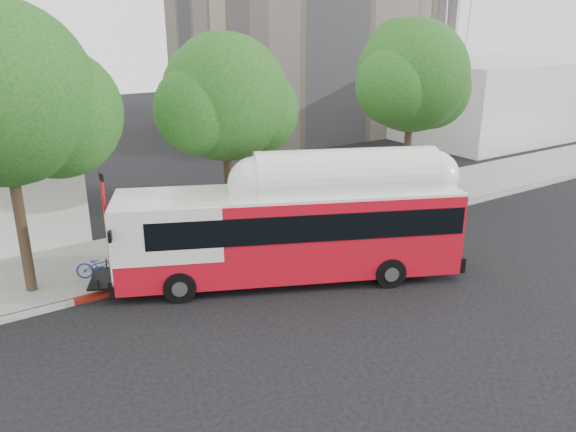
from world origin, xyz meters
name	(u,v)px	position (x,y,z in m)	size (l,w,h in m)	color
ground	(335,289)	(0.00, 0.00, 0.00)	(120.00, 120.00, 0.00)	black
sidewalk	(245,232)	(0.00, 6.50, 0.07)	(60.00, 5.00, 0.15)	gray
curb_strip	(276,251)	(0.00, 3.90, 0.07)	(60.00, 0.30, 0.15)	gray
red_curb_segment	(209,268)	(-3.00, 3.90, 0.08)	(10.00, 0.32, 0.16)	maroon
street_tree_left	(17,100)	(-8.53, 5.56, 6.60)	(6.67, 5.80, 9.74)	#2D2116
street_tree_mid	(234,102)	(-0.59, 6.06, 5.91)	(5.75, 5.00, 8.62)	#2D2116
street_tree_right	(418,80)	(9.44, 5.86, 6.26)	(6.21, 5.40, 9.18)	#2D2116
horizon_block	(502,97)	(30.00, 16.00, 3.00)	(20.00, 12.00, 6.00)	silver
transit_bus	(292,233)	(-0.80, 1.54, 1.79)	(12.74, 7.36, 3.84)	red
signal_pole	(107,230)	(-6.47, 4.58, 2.11)	(0.12, 0.39, 4.12)	red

